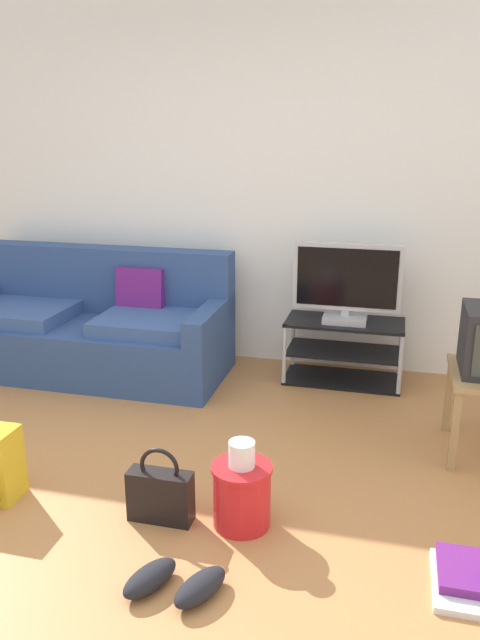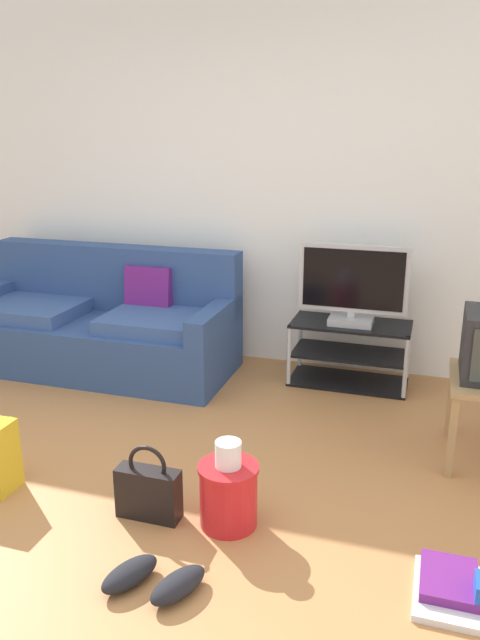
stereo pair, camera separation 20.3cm
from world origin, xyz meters
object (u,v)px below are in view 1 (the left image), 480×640
sneakers_pair (175,582)px  flat_tv (347,284)px  handbag (160,494)px  cleaning_bucket (242,490)px  couch (93,328)px  tv_stand (343,351)px

sneakers_pair → flat_tv: bearing=79.4°
handbag → cleaning_bucket: 0.38m
couch → flat_tv: (1.84, 0.20, 0.40)m
tv_stand → handbag: bearing=-109.1°
handbag → cleaning_bucket: (0.37, 0.06, 0.04)m
couch → cleaning_bucket: couch is taller
sneakers_pair → tv_stand: bearing=79.5°
tv_stand → sneakers_pair: tv_stand is taller
tv_stand → cleaning_bucket: (-0.29, -1.85, -0.05)m
flat_tv → cleaning_bucket: (-0.29, -1.82, -0.55)m
tv_stand → sneakers_pair: size_ratio=1.93×
cleaning_bucket → sneakers_pair: size_ratio=0.98×
tv_stand → cleaning_bucket: tv_stand is taller
cleaning_bucket → sneakers_pair: (-0.15, -0.50, -0.13)m
flat_tv → sneakers_pair: size_ratio=1.74×
couch → tv_stand: (1.84, 0.23, -0.10)m
couch → cleaning_bucket: (1.55, -1.62, -0.15)m
handbag → couch: bearing=125.1°
cleaning_bucket → flat_tv: bearing=81.0°
couch → tv_stand: 1.86m
flat_tv → sneakers_pair: flat_tv is taller
couch → flat_tv: flat_tv is taller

